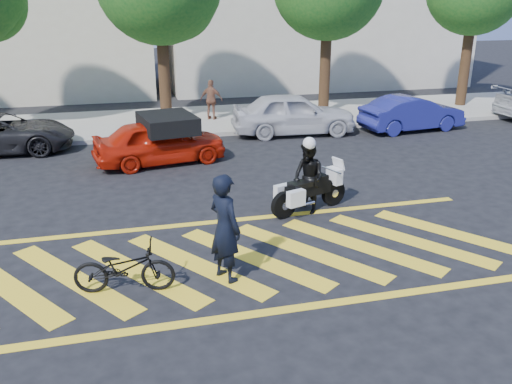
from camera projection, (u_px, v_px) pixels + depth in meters
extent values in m
plane|color=black|center=(228.00, 261.00, 10.27)|extent=(90.00, 90.00, 0.00)
cube|color=#9E998E|center=(167.00, 122.00, 21.17)|extent=(60.00, 5.00, 0.15)
cube|color=yellow|center=(7.00, 286.00, 9.36)|extent=(2.43, 3.21, 0.01)
cube|color=yellow|center=(74.00, 278.00, 9.62)|extent=(2.43, 3.21, 0.01)
cube|color=yellow|center=(137.00, 271.00, 9.87)|extent=(2.43, 3.21, 0.01)
cube|color=yellow|center=(197.00, 264.00, 10.13)|extent=(2.43, 3.21, 0.01)
cube|color=yellow|center=(253.00, 258.00, 10.38)|extent=(2.43, 3.21, 0.01)
cube|color=yellow|center=(308.00, 251.00, 10.64)|extent=(2.43, 3.21, 0.01)
cube|color=yellow|center=(359.00, 245.00, 10.89)|extent=(2.43, 3.21, 0.01)
cube|color=yellow|center=(409.00, 240.00, 11.14)|extent=(2.43, 3.21, 0.01)
cube|color=yellow|center=(456.00, 234.00, 11.40)|extent=(2.43, 3.21, 0.01)
cube|color=yellow|center=(252.00, 314.00, 8.54)|extent=(12.00, 0.20, 0.01)
cube|color=yellow|center=(211.00, 222.00, 12.00)|extent=(12.00, 0.20, 0.01)
cylinder|color=black|center=(164.00, 72.00, 20.51)|extent=(0.44, 0.44, 4.00)
sphere|color=#16551B|center=(176.00, 0.00, 20.04)|extent=(2.99, 2.99, 2.99)
cylinder|color=black|center=(325.00, 67.00, 22.01)|extent=(0.44, 0.44, 4.00)
sphere|color=#16551B|center=(339.00, 0.00, 21.55)|extent=(2.86, 2.86, 2.86)
cylinder|color=black|center=(465.00, 62.00, 23.52)|extent=(0.44, 0.44, 4.00)
sphere|color=#16551B|center=(481.00, 1.00, 23.08)|extent=(2.60, 2.60, 2.60)
imported|color=black|center=(225.00, 228.00, 9.31)|extent=(0.74, 0.85, 1.95)
imported|color=black|center=(124.00, 268.00, 9.07)|extent=(1.76, 0.86, 0.89)
cylinder|color=black|center=(284.00, 205.00, 12.14)|extent=(0.63, 0.33, 0.62)
cylinder|color=silver|center=(284.00, 205.00, 12.14)|extent=(0.23, 0.20, 0.19)
cylinder|color=black|center=(333.00, 193.00, 12.90)|extent=(0.63, 0.33, 0.62)
cylinder|color=silver|center=(333.00, 193.00, 12.90)|extent=(0.23, 0.20, 0.19)
cube|color=black|center=(308.00, 189.00, 12.42)|extent=(1.19, 0.62, 0.28)
cube|color=black|center=(318.00, 180.00, 12.50)|extent=(0.49, 0.41, 0.21)
cube|color=black|center=(300.00, 184.00, 12.24)|extent=(0.59, 0.47, 0.11)
cube|color=silver|center=(334.00, 176.00, 12.76)|extent=(0.33, 0.44, 0.38)
cube|color=silver|center=(283.00, 192.00, 12.34)|extent=(0.46, 0.30, 0.36)
cube|color=silver|center=(296.00, 198.00, 11.96)|extent=(0.46, 0.30, 0.36)
imported|color=black|center=(308.00, 178.00, 12.34)|extent=(0.85, 0.96, 1.64)
imported|color=#BA1A08|center=(160.00, 142.00, 16.02)|extent=(4.08, 2.21, 1.32)
imported|color=black|center=(0.00, 133.00, 17.16)|extent=(4.55, 2.21, 1.25)
imported|color=#BBBBBF|center=(293.00, 114.00, 19.38)|extent=(4.52, 2.09, 1.50)
imported|color=navy|center=(412.00, 113.00, 19.96)|extent=(4.02, 1.79, 1.28)
imported|color=brown|center=(212.00, 100.00, 21.03)|extent=(0.97, 0.76, 1.54)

